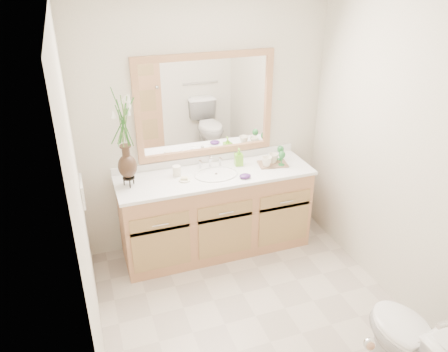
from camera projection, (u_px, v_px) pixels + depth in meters
name	position (u px, v px, depth m)	size (l,w,h in m)	color
floor	(256.00, 316.00, 3.57)	(2.60, 2.60, 0.00)	beige
ceiling	(269.00, 1.00, 2.50)	(2.40, 2.60, 0.02)	white
wall_back	(206.00, 126.00, 4.13)	(2.40, 0.02, 2.40)	beige
wall_front	(380.00, 314.00, 1.94)	(2.40, 0.02, 2.40)	beige
wall_left	(82.00, 217.00, 2.68)	(0.02, 2.60, 2.40)	beige
wall_right	(402.00, 162.00, 3.39)	(0.02, 2.60, 2.40)	beige
vanity	(216.00, 213.00, 4.25)	(1.80, 0.55, 0.80)	tan
counter	(215.00, 175.00, 4.06)	(1.84, 0.57, 0.03)	white
sink	(216.00, 180.00, 4.07)	(0.38, 0.34, 0.23)	white
mirror	(206.00, 106.00, 4.02)	(1.32, 0.04, 0.97)	white
switch_plate	(82.00, 192.00, 3.42)	(0.02, 0.12, 0.12)	white
toilet	(412.00, 345.00, 2.84)	(0.42, 0.75, 0.74)	white
flower_vase	(123.00, 128.00, 3.60)	(0.19, 0.19, 0.79)	black
tumbler	(177.00, 171.00, 4.00)	(0.08, 0.08, 0.10)	white
soap_dish	(184.00, 180.00, 3.92)	(0.10, 0.10, 0.03)	white
soap_bottle	(239.00, 158.00, 4.19)	(0.07, 0.07, 0.15)	#74C82F
purple_dish	(245.00, 176.00, 3.97)	(0.11, 0.09, 0.04)	#492267
tray	(273.00, 164.00, 4.23)	(0.27, 0.18, 0.01)	brown
mug_left	(266.00, 161.00, 4.16)	(0.10, 0.09, 0.10)	white
mug_right	(273.00, 158.00, 4.23)	(0.10, 0.09, 0.10)	white
goblet_front	(282.00, 156.00, 4.15)	(0.07, 0.07, 0.15)	#267333
goblet_back	(281.00, 150.00, 4.27)	(0.07, 0.07, 0.15)	#267333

